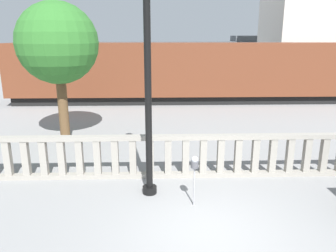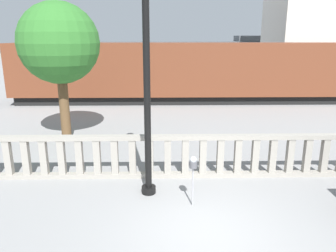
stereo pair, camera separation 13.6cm
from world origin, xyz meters
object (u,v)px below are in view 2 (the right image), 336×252
(train_near, at_px, (240,72))
(tree_left, at_px, (59,44))
(lamppost, at_px, (147,72))
(train_far, at_px, (174,58))
(parking_meter, at_px, (193,166))

(train_near, relative_size, tree_left, 5.20)
(lamppost, height_order, train_far, lamppost)
(lamppost, distance_m, tree_left, 6.22)
(lamppost, height_order, parking_meter, lamppost)
(parking_meter, xyz_separation_m, train_near, (4.33, 13.81, 0.89))
(lamppost, xyz_separation_m, parking_meter, (1.16, -0.72, -2.26))
(lamppost, xyz_separation_m, train_near, (5.49, 13.09, -1.36))
(train_near, distance_m, train_far, 15.84)
(tree_left, bearing_deg, lamppost, -53.81)
(train_near, bearing_deg, tree_left, -138.51)
(train_near, height_order, train_far, train_near)
(lamppost, bearing_deg, parking_meter, -31.80)
(train_far, bearing_deg, parking_meter, -91.23)
(lamppost, height_order, train_near, lamppost)
(train_far, bearing_deg, train_near, -76.48)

